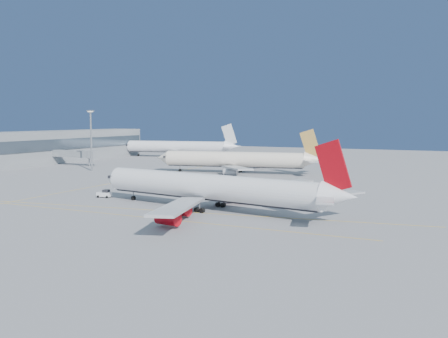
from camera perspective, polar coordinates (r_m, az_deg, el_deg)
ground at (r=119.50m, az=-5.89°, el=-4.26°), size 500.00×500.00×0.00m
terminal at (r=256.08m, az=-18.25°, el=2.50°), size 18.40×110.00×15.00m
jet_bridge at (r=231.92m, az=-16.52°, el=1.66°), size 23.60×3.60×6.90m
taxiway_lines at (r=132.69m, az=-9.94°, el=-3.32°), size 118.86×140.00×0.02m
airliner_virgin at (r=113.39m, az=-1.38°, el=-2.17°), size 68.23×60.72×16.87m
airliner_etihad at (r=190.52m, az=1.56°, el=1.07°), size 65.42×59.75×17.13m
airliner_third at (r=272.53m, az=-5.17°, el=2.52°), size 68.05×62.09×18.29m
pushback_tug at (r=135.76m, az=-13.49°, el=-2.77°), size 3.98×2.75×2.10m
light_mast at (r=205.54m, az=-14.96°, el=3.75°), size 2.09×2.09×24.18m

